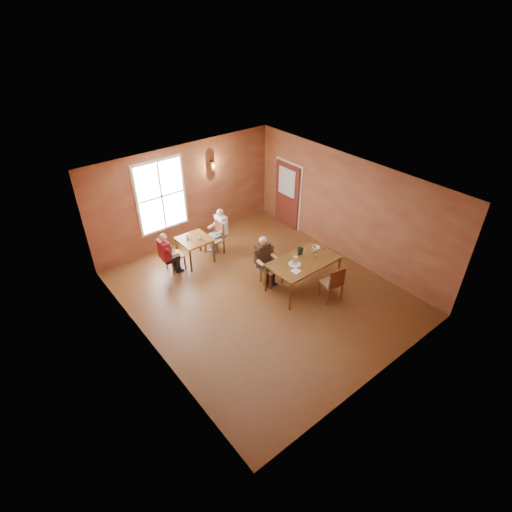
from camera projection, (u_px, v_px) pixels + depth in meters
ground at (261, 293)px, 10.29m from camera, size 6.00×7.00×0.01m
wall_back at (186, 195)px, 11.72m from camera, size 6.00×0.04×3.00m
wall_front at (384, 325)px, 7.18m from camera, size 6.00×0.04×3.00m
wall_left at (144, 294)px, 7.90m from camera, size 0.04×7.00×3.00m
wall_right at (345, 208)px, 11.01m from camera, size 0.04×7.00×3.00m
ceiling at (262, 185)px, 8.62m from camera, size 6.00×7.00×0.04m
window at (161, 196)px, 11.16m from camera, size 1.36×0.10×1.96m
door at (287, 195)px, 12.72m from camera, size 0.12×1.04×2.10m
wall_sconce at (212, 166)px, 11.74m from camera, size 0.16×0.16×0.28m
main_table at (303, 274)px, 10.27m from camera, size 1.79×1.01×0.84m
chair_diner_main at (272, 267)px, 10.39m from camera, size 0.44×0.44×1.00m
diner_main at (272, 263)px, 10.29m from camera, size 0.52×0.52×1.29m
chair_empty at (331, 282)px, 9.86m from camera, size 0.51×0.51×0.99m
plate_food at (295, 264)px, 9.89m from camera, size 0.41×0.41×0.04m
sandwich at (296, 260)px, 9.97m from camera, size 0.13×0.13×0.12m
goblet_a at (314, 250)px, 10.27m from camera, size 0.10×0.10×0.22m
goblet_b at (324, 252)px, 10.17m from camera, size 0.10×0.10×0.22m
goblet_c at (316, 256)px, 10.04m from camera, size 0.11×0.11×0.21m
menu_stand at (300, 251)px, 10.20m from camera, size 0.15×0.10×0.22m
knife at (309, 266)px, 9.85m from camera, size 0.19×0.10×0.00m
napkin at (296, 271)px, 9.67m from camera, size 0.22×0.22×0.01m
side_plate at (316, 247)px, 10.55m from camera, size 0.24×0.24×0.02m
second_table at (195, 250)px, 11.32m from camera, size 0.84×0.84×0.74m
chair_diner_white at (214, 239)px, 11.59m from camera, size 0.44×0.44×0.99m
diner_white at (215, 234)px, 11.52m from camera, size 0.51×0.51×1.27m
chair_diner_maroon at (175, 255)px, 10.92m from camera, size 0.42×0.42×0.94m
diner_maroon at (173, 251)px, 10.83m from camera, size 0.50×0.50×1.24m
cup_a at (200, 238)px, 11.07m from camera, size 0.12×0.12×0.09m
cup_b at (188, 237)px, 11.09m from camera, size 0.12×0.12×0.10m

